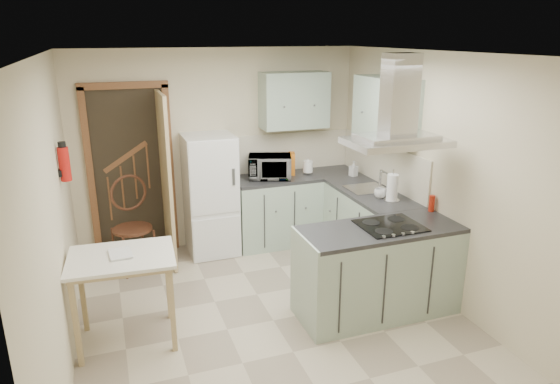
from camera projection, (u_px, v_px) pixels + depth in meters
name	position (u px, v px, depth m)	size (l,w,h in m)	color
floor	(273.00, 320.00, 4.84)	(4.20, 4.20, 0.00)	#B9AA90
ceiling	(272.00, 54.00, 4.08)	(4.20, 4.20, 0.00)	silver
back_wall	(219.00, 149.00, 6.34)	(3.60, 3.60, 0.00)	beige
left_wall	(54.00, 223.00, 3.88)	(4.20, 4.20, 0.00)	beige
right_wall	(441.00, 179.00, 5.04)	(4.20, 4.20, 0.00)	beige
doorway	(131.00, 173.00, 6.02)	(1.10, 0.12, 2.10)	brown
fridge	(211.00, 195.00, 6.16)	(0.60, 0.60, 1.50)	white
counter_back	(276.00, 210.00, 6.53)	(1.08, 0.60, 0.90)	#9EB2A0
counter_right	(358.00, 220.00, 6.19)	(0.60, 1.95, 0.90)	#9EB2A0
splashback	(290.00, 151.00, 6.67)	(1.68, 0.02, 0.50)	beige
wall_cabinet_back	(294.00, 100.00, 6.31)	(0.85, 0.35, 0.70)	#9EB2A0
wall_cabinet_right	(385.00, 109.00, 5.56)	(0.35, 0.90, 0.70)	#9EB2A0
peninsula	(378.00, 270.00, 4.87)	(1.55, 0.65, 0.90)	#9EB2A0
hob	(390.00, 226.00, 4.77)	(0.58, 0.50, 0.01)	black
extractor_hood	(396.00, 142.00, 4.52)	(0.90, 0.55, 0.10)	silver
sink	(367.00, 189.00, 5.90)	(0.45, 0.40, 0.01)	silver
fire_extinguisher	(64.00, 164.00, 4.63)	(0.10, 0.10, 0.32)	#B2140F
drop_leaf_table	(126.00, 299.00, 4.41)	(0.89, 0.67, 0.84)	tan
bentwood_chair	(133.00, 229.00, 5.75)	(0.45, 0.45, 1.01)	#492418
microwave	(270.00, 167.00, 6.30)	(0.53, 0.36, 0.29)	black
kettle	(308.00, 167.00, 6.52)	(0.13, 0.13, 0.19)	white
cereal_box	(292.00, 163.00, 6.50)	(0.07, 0.19, 0.28)	orange
soap_bottle	(354.00, 169.00, 6.41)	(0.09, 0.09, 0.19)	#A3A3AE
paper_towel	(392.00, 187.00, 5.45)	(0.12, 0.12, 0.31)	white
cup	(380.00, 193.00, 5.57)	(0.13, 0.13, 0.10)	silver
red_bottle	(432.00, 203.00, 5.14)	(0.06, 0.06, 0.17)	#AF220F
book	(109.00, 251.00, 4.25)	(0.18, 0.25, 0.11)	#A84C38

